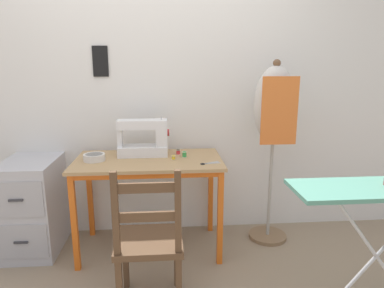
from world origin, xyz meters
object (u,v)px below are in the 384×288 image
sewing_machine (146,139)px  fabric_bowl (94,157)px  thread_spool_mid_table (178,152)px  thread_spool_near_machine (174,158)px  filing_cabinet (33,206)px  wooden_chair (149,242)px  dress_form (274,114)px  thread_spool_far_edge (184,154)px  scissors (207,163)px

sewing_machine → fabric_bowl: 0.42m
thread_spool_mid_table → thread_spool_near_machine: bearing=-105.5°
sewing_machine → filing_cabinet: bearing=-177.1°
fabric_bowl → wooden_chair: size_ratio=0.18×
sewing_machine → thread_spool_near_machine: (0.22, -0.15, -0.12)m
sewing_machine → thread_spool_mid_table: bearing=1.0°
wooden_chair → filing_cabinet: (-0.95, 0.76, -0.06)m
thread_spool_mid_table → wooden_chair: size_ratio=0.04×
dress_form → thread_spool_far_edge: bearing=-175.7°
scissors → filing_cabinet: scissors is taller
thread_spool_near_machine → filing_cabinet: size_ratio=0.05×
fabric_bowl → thread_spool_mid_table: 0.65m
thread_spool_mid_table → thread_spool_far_edge: thread_spool_far_edge is taller
thread_spool_near_machine → thread_spool_far_edge: thread_spool_far_edge is taller
thread_spool_near_machine → wooden_chair: wooden_chair is taller
sewing_machine → thread_spool_near_machine: bearing=-34.2°
thread_spool_near_machine → thread_spool_mid_table: size_ratio=0.90×
fabric_bowl → filing_cabinet: 0.67m
fabric_bowl → thread_spool_near_machine: fabric_bowl is taller
scissors → thread_spool_near_machine: (-0.24, 0.13, 0.01)m
filing_cabinet → dress_form: (1.93, 0.02, 0.71)m
sewing_machine → dress_form: 1.05m
thread_spool_far_edge → wooden_chair: wooden_chair is taller
fabric_bowl → scissors: bearing=-10.2°
scissors → thread_spool_mid_table: (-0.20, 0.28, 0.02)m
thread_spool_near_machine → dress_form: dress_form is taller
fabric_bowl → scissors: 0.86m
scissors → thread_spool_mid_table: thread_spool_mid_table is taller
thread_spool_far_edge → wooden_chair: 0.84m
thread_spool_far_edge → thread_spool_mid_table: bearing=118.7°
thread_spool_near_machine → filing_cabinet: 1.19m
thread_spool_far_edge → filing_cabinet: thread_spool_far_edge is taller
thread_spool_near_machine → filing_cabinet: (-1.12, 0.10, -0.40)m
scissors → thread_spool_near_machine: bearing=151.7°
scissors → filing_cabinet: 1.44m
wooden_chair → thread_spool_near_machine: bearing=75.6°
sewing_machine → fabric_bowl: bearing=-161.8°
scissors → thread_spool_near_machine: thread_spool_near_machine is taller
thread_spool_mid_table → filing_cabinet: size_ratio=0.05×
fabric_bowl → wooden_chair: (0.43, -0.67, -0.35)m
sewing_machine → fabric_bowl: sewing_machine is taller
scissors → wooden_chair: wooden_chair is taller
thread_spool_mid_table → filing_cabinet: (-1.16, -0.05, -0.40)m
thread_spool_mid_table → dress_form: dress_form is taller
sewing_machine → wooden_chair: 0.92m
thread_spool_far_edge → sewing_machine: bearing=165.4°
thread_spool_near_machine → wooden_chair: size_ratio=0.04×
dress_form → fabric_bowl: bearing=-175.9°
sewing_machine → thread_spool_mid_table: 0.28m
thread_spool_near_machine → thread_spool_far_edge: 0.11m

